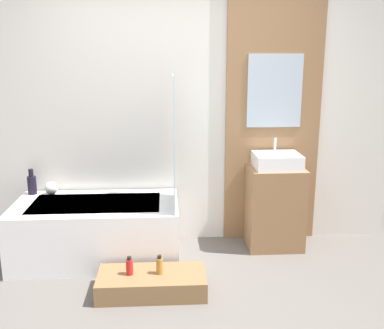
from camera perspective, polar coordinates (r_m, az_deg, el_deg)
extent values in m
plane|color=#605B56|center=(3.23, -0.83, -20.20)|extent=(12.00, 12.00, 0.00)
cube|color=silver|center=(4.28, -1.87, 7.06)|extent=(4.20, 0.06, 2.60)
cube|color=#8E6642|center=(4.35, 10.30, 6.96)|extent=(0.91, 0.03, 2.60)
cube|color=#ADBCCC|center=(4.32, 10.47, 9.16)|extent=(0.52, 0.01, 0.68)
cube|color=white|center=(4.16, -11.94, -8.24)|extent=(1.44, 0.78, 0.53)
cube|color=silver|center=(4.07, -12.12, -4.84)|extent=(1.12, 0.55, 0.01)
cube|color=silver|center=(3.79, -2.36, 2.89)|extent=(0.01, 0.57, 1.12)
cube|color=olive|center=(3.61, -5.13, -14.76)|extent=(0.84, 0.40, 0.16)
cube|color=#8E6642|center=(4.35, 10.47, -5.40)|extent=(0.51, 0.40, 0.78)
cube|color=white|center=(4.22, 10.74, 0.46)|extent=(0.42, 0.36, 0.13)
cylinder|color=silver|center=(4.29, 10.50, 2.49)|extent=(0.02, 0.02, 0.13)
cylinder|color=black|center=(4.46, -19.65, -2.50)|extent=(0.08, 0.08, 0.17)
cylinder|color=black|center=(4.43, -19.78, -1.00)|extent=(0.04, 0.04, 0.07)
sphere|color=silver|center=(4.40, -17.44, -2.86)|extent=(0.12, 0.12, 0.12)
cylinder|color=red|center=(3.56, -7.94, -12.78)|extent=(0.05, 0.05, 0.12)
cylinder|color=black|center=(3.53, -7.98, -11.71)|extent=(0.03, 0.03, 0.03)
cylinder|color=#B2752D|center=(3.55, -4.14, -12.74)|extent=(0.05, 0.05, 0.12)
cylinder|color=black|center=(3.51, -4.16, -11.63)|extent=(0.03, 0.03, 0.03)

